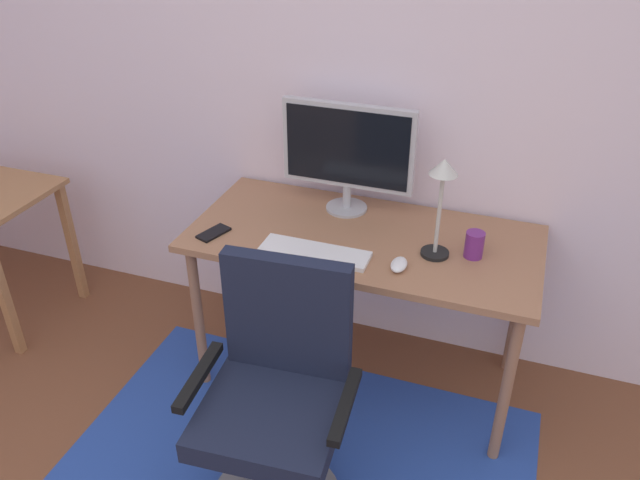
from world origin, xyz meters
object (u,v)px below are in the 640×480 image
at_px(monitor, 348,150).
at_px(coffee_cup, 474,245).
at_px(desk_lamp, 442,189).
at_px(desk, 363,251).
at_px(cell_phone, 214,233).
at_px(computer_mouse, 399,265).
at_px(office_chair, 277,415).
at_px(keyboard, 315,252).

height_order(monitor, coffee_cup, monitor).
xyz_separation_m(monitor, desk_lamp, (0.44, -0.24, 0.01)).
distance_m(coffee_cup, desk_lamp, 0.28).
distance_m(desk, monitor, 0.43).
xyz_separation_m(desk, cell_phone, (-0.58, -0.19, 0.08)).
relative_size(computer_mouse, coffee_cup, 0.99).
bearing_deg(monitor, computer_mouse, -49.70).
distance_m(computer_mouse, desk_lamp, 0.32).
bearing_deg(monitor, office_chair, -86.87).
height_order(desk, computer_mouse, computer_mouse).
distance_m(cell_phone, desk_lamp, 0.94).
distance_m(keyboard, office_chair, 0.63).
height_order(cell_phone, desk_lamp, desk_lamp).
bearing_deg(cell_phone, office_chair, -28.17).
height_order(keyboard, desk_lamp, desk_lamp).
height_order(desk, coffee_cup, coffee_cup).
bearing_deg(office_chair, desk_lamp, 56.50).
xyz_separation_m(desk, office_chair, (-0.08, -0.74, -0.25)).
bearing_deg(monitor, desk_lamp, -29.28).
relative_size(desk, monitor, 2.51).
xyz_separation_m(keyboard, cell_phone, (-0.44, 0.01, -0.00)).
relative_size(desk, cell_phone, 10.16).
bearing_deg(keyboard, desk, 55.31).
xyz_separation_m(monitor, cell_phone, (-0.45, -0.39, -0.27)).
distance_m(desk_lamp, office_chair, 1.00).
relative_size(desk, keyboard, 3.31).
distance_m(desk, computer_mouse, 0.29).
relative_size(monitor, desk_lamp, 1.41).
bearing_deg(office_chair, computer_mouse, 58.99).
bearing_deg(keyboard, office_chair, -84.10).
xyz_separation_m(keyboard, desk_lamp, (0.44, 0.15, 0.28)).
bearing_deg(desk_lamp, coffee_cup, 14.91).
distance_m(coffee_cup, office_chair, 0.97).
bearing_deg(computer_mouse, coffee_cup, 35.46).
height_order(desk, keyboard, keyboard).
xyz_separation_m(computer_mouse, office_chair, (-0.28, -0.55, -0.34)).
height_order(keyboard, computer_mouse, computer_mouse).
xyz_separation_m(keyboard, coffee_cup, (0.58, 0.19, 0.04)).
xyz_separation_m(desk_lamp, office_chair, (-0.38, -0.69, -0.61)).
xyz_separation_m(cell_phone, desk_lamp, (0.88, 0.14, 0.28)).
bearing_deg(keyboard, computer_mouse, 1.90).
height_order(coffee_cup, desk_lamp, desk_lamp).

